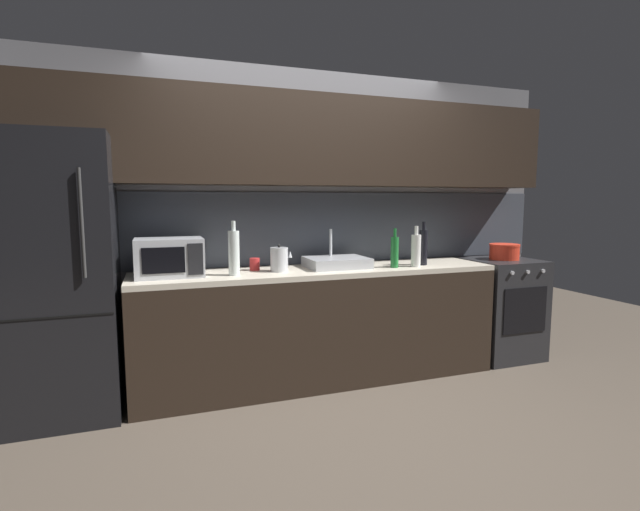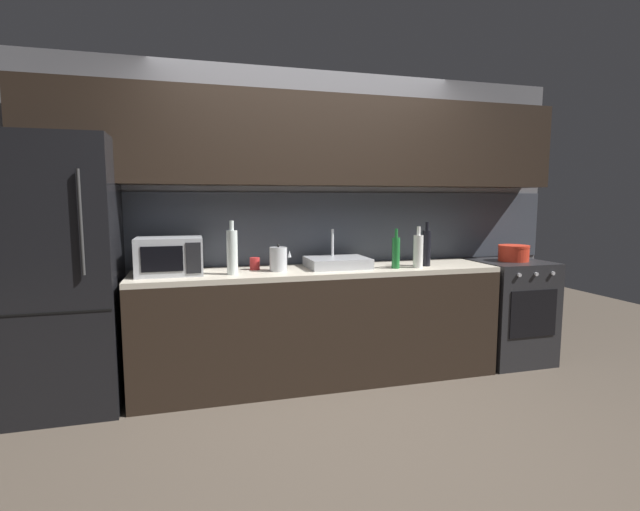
# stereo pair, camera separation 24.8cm
# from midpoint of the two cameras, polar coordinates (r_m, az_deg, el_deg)

# --- Properties ---
(ground_plane) EXTENTS (10.00, 10.00, 0.00)m
(ground_plane) POSITION_cam_midpoint_polar(r_m,az_deg,el_deg) (3.13, 3.47, -20.54)
(ground_plane) COLOR #4C4238
(back_wall) EXTENTS (4.58, 0.44, 2.50)m
(back_wall) POSITION_cam_midpoint_polar(r_m,az_deg,el_deg) (3.91, -3.30, 8.41)
(back_wall) COLOR slate
(back_wall) RESTS_ON ground
(counter_run) EXTENTS (2.84, 0.60, 0.90)m
(counter_run) POSITION_cam_midpoint_polar(r_m,az_deg,el_deg) (3.76, -1.90, -8.44)
(counter_run) COLOR black
(counter_run) RESTS_ON ground
(refrigerator) EXTENTS (0.68, 0.69, 1.86)m
(refrigerator) POSITION_cam_midpoint_polar(r_m,az_deg,el_deg) (3.57, -30.76, -2.37)
(refrigerator) COLOR black
(refrigerator) RESTS_ON ground
(oven_range) EXTENTS (0.60, 0.62, 0.90)m
(oven_range) POSITION_cam_midpoint_polar(r_m,az_deg,el_deg) (4.59, 19.69, -6.03)
(oven_range) COLOR #232326
(oven_range) RESTS_ON ground
(microwave) EXTENTS (0.46, 0.35, 0.27)m
(microwave) POSITION_cam_midpoint_polar(r_m,az_deg,el_deg) (3.50, -19.83, -0.21)
(microwave) COLOR #A8AAAF
(microwave) RESTS_ON counter_run
(sink_basin) EXTENTS (0.48, 0.38, 0.30)m
(sink_basin) POSITION_cam_midpoint_polar(r_m,az_deg,el_deg) (3.74, 0.14, -0.84)
(sink_basin) COLOR #ADAFB5
(sink_basin) RESTS_ON counter_run
(kettle) EXTENTS (0.17, 0.13, 0.21)m
(kettle) POSITION_cam_midpoint_polar(r_m,az_deg,el_deg) (3.54, -6.98, -0.48)
(kettle) COLOR #B7BABF
(kettle) RESTS_ON counter_run
(wine_bottle_clear) EXTENTS (0.08, 0.08, 0.39)m
(wine_bottle_clear) POSITION_cam_midpoint_polar(r_m,az_deg,el_deg) (3.41, -12.50, 0.38)
(wine_bottle_clear) COLOR silver
(wine_bottle_clear) RESTS_ON counter_run
(wine_bottle_green) EXTENTS (0.06, 0.06, 0.31)m
(wine_bottle_green) POSITION_cam_midpoint_polar(r_m,az_deg,el_deg) (3.75, 7.21, 0.47)
(wine_bottle_green) COLOR #1E6B2D
(wine_bottle_green) RESTS_ON counter_run
(wine_bottle_dark) EXTENTS (0.07, 0.07, 0.36)m
(wine_bottle_dark) POSITION_cam_midpoint_polar(r_m,az_deg,el_deg) (3.93, 10.71, 1.03)
(wine_bottle_dark) COLOR black
(wine_bottle_dark) RESTS_ON counter_run
(wine_bottle_white) EXTENTS (0.08, 0.08, 0.33)m
(wine_bottle_white) POSITION_cam_midpoint_polar(r_m,az_deg,el_deg) (3.83, 9.80, 0.67)
(wine_bottle_white) COLOR silver
(wine_bottle_white) RESTS_ON counter_run
(mug_red) EXTENTS (0.08, 0.08, 0.09)m
(mug_red) POSITION_cam_midpoint_polar(r_m,az_deg,el_deg) (3.64, -9.90, -1.06)
(mug_red) COLOR #A82323
(mug_red) RESTS_ON counter_run
(cooking_pot) EXTENTS (0.26, 0.26, 0.14)m
(cooking_pot) POSITION_cam_midpoint_polar(r_m,az_deg,el_deg) (4.52, 20.09, 0.44)
(cooking_pot) COLOR red
(cooking_pot) RESTS_ON oven_range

